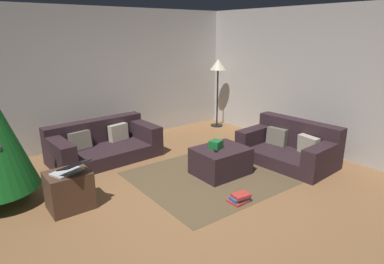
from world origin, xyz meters
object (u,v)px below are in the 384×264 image
Objects in this scene: couch_left at (102,144)px; couch_right at (290,147)px; ottoman at (221,161)px; side_table at (69,190)px; laptop at (70,169)px; book_stack at (240,198)px; gift_box at (216,145)px; tv_remote at (215,150)px; corner_lamp at (218,70)px.

couch_right is at bearing 136.79° from couch_left.
side_table reaches higher than ottoman.
laptop is (-2.21, 0.30, 0.33)m from ottoman.
ottoman is 1.54× the size of side_table.
book_stack is (1.80, -1.14, -0.49)m from laptop.
gift_box is 0.11m from tv_remote.
side_table is 1.87× the size of book_stack.
laptop is 2.19m from book_stack.
tv_remote is at bearing 73.31° from couch_right.
laptop reaches higher than side_table.
couch_right is at bearing -15.34° from gift_box.
corner_lamp is at bearing 77.60° from tv_remote.
couch_right is at bearing 16.53° from book_stack.
couch_left is at bearing 53.90° from side_table.
side_table reaches higher than book_stack.
couch_right is at bearing -14.74° from ottoman.
couch_right is 1.33m from ottoman.
gift_box is 0.35× the size of side_table.
gift_box reaches higher than tv_remote.
side_table is at bearing 110.97° from laptop.
laptop is (-2.14, 0.27, 0.06)m from gift_box.
side_table reaches higher than tv_remote.
couch_left is 1.19× the size of corner_lamp.
corner_lamp is (2.97, 0.34, 1.07)m from couch_left.
tv_remote is 2.13m from side_table.
couch_right reaches higher than tv_remote.
ottoman is 5.01× the size of tv_remote.
ottoman is at bearing -9.08° from side_table.
tv_remote is 0.94m from book_stack.
couch_left reaches higher than tv_remote.
gift_box is (1.13, -1.72, 0.24)m from couch_left.
tv_remote is 2.10m from laptop.
couch_right is 1.99× the size of ottoman.
side_table is at bearing 74.44° from couch_right.
ottoman is 0.26m from tv_remote.
gift_box is 2.15m from laptop.
ottoman is 2.26m from side_table.
gift_box is 1.03m from book_stack.
laptop is at bearing -159.65° from tv_remote.
tv_remote is (-0.07, -0.06, -0.05)m from gift_box.
couch_left is 2.72m from book_stack.
ottoman is 2.88× the size of book_stack.
laptop is at bearing 75.21° from couch_right.
ottoman is (-1.29, 0.34, -0.05)m from couch_right.
ottoman is 2.96m from corner_lamp.
corner_lamp is (0.47, 2.44, 1.06)m from couch_right.
couch_right is 1.47m from tv_remote.
couch_left is 1.79m from laptop.
corner_lamp is at bearing -15.41° from couch_right.
couch_left is at bearing 150.34° from tv_remote.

